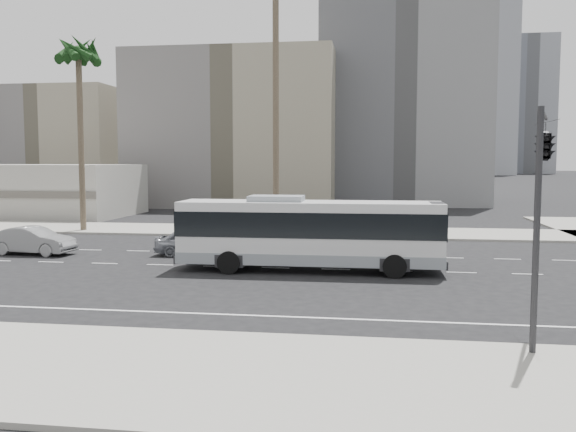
% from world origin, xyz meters
% --- Properties ---
extents(ground, '(700.00, 700.00, 0.00)m').
position_xyz_m(ground, '(0.00, 0.00, 0.00)').
color(ground, black).
rests_on(ground, ground).
extents(sidewalk_north, '(120.00, 7.00, 0.15)m').
position_xyz_m(sidewalk_north, '(0.00, 15.50, 0.07)').
color(sidewalk_north, gray).
rests_on(sidewalk_north, ground).
extents(sidewalk_south, '(120.00, 7.00, 0.15)m').
position_xyz_m(sidewalk_south, '(0.00, -15.50, 0.07)').
color(sidewalk_south, gray).
rests_on(sidewalk_south, ground).
extents(commercial_low, '(22.00, 12.16, 5.00)m').
position_xyz_m(commercial_low, '(-30.00, 25.99, 2.50)').
color(commercial_low, '#ABA89E').
rests_on(commercial_low, ground).
extents(midrise_beige_west, '(24.00, 18.00, 18.00)m').
position_xyz_m(midrise_beige_west, '(-12.00, 45.00, 9.00)').
color(midrise_beige_west, slate).
rests_on(midrise_beige_west, ground).
extents(midrise_gray_center, '(20.00, 20.00, 26.00)m').
position_xyz_m(midrise_gray_center, '(8.00, 52.00, 13.00)').
color(midrise_gray_center, '#5B5C5F').
rests_on(midrise_gray_center, ground).
extents(midrise_beige_far, '(18.00, 16.00, 15.00)m').
position_xyz_m(midrise_beige_far, '(-38.00, 50.00, 7.50)').
color(midrise_beige_far, slate).
rests_on(midrise_beige_far, ground).
extents(civic_tower, '(42.00, 42.00, 129.00)m').
position_xyz_m(civic_tower, '(-2.00, 250.00, 38.83)').
color(civic_tower, beige).
rests_on(civic_tower, ground).
extents(highrise_right, '(26.00, 26.00, 70.00)m').
position_xyz_m(highrise_right, '(45.00, 230.00, 35.00)').
color(highrise_right, slate).
rests_on(highrise_right, ground).
extents(highrise_far, '(22.00, 22.00, 60.00)m').
position_xyz_m(highrise_far, '(70.00, 260.00, 30.00)').
color(highrise_far, slate).
rests_on(highrise_far, ground).
extents(city_bus, '(12.68, 3.11, 3.64)m').
position_xyz_m(city_bus, '(1.77, -0.50, 1.91)').
color(city_bus, silver).
rests_on(city_bus, ground).
extents(car_a, '(1.91, 4.51, 1.52)m').
position_xyz_m(car_a, '(-5.15, 3.34, 0.76)').
color(car_a, gray).
rests_on(car_a, ground).
extents(car_b, '(2.11, 4.92, 1.58)m').
position_xyz_m(car_b, '(-14.45, 2.48, 0.79)').
color(car_b, gray).
rests_on(car_b, ground).
extents(traffic_signal, '(3.12, 4.29, 6.72)m').
position_xyz_m(traffic_signal, '(10.08, -9.74, 5.61)').
color(traffic_signal, '#262628').
rests_on(traffic_signal, ground).
extents(palm_mid, '(4.66, 4.66, 14.41)m').
position_xyz_m(palm_mid, '(-16.97, 13.51, 12.97)').
color(palm_mid, brown).
rests_on(palm_mid, ground).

